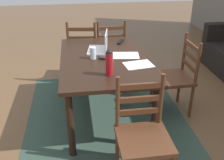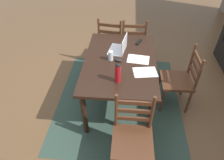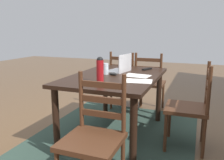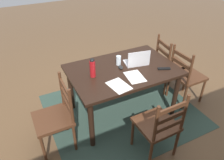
# 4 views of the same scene
# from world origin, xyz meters

# --- Properties ---
(ground_plane) EXTENTS (14.00, 14.00, 0.00)m
(ground_plane) POSITION_xyz_m (0.00, 0.00, 0.00)
(ground_plane) COLOR brown
(area_rug) EXTENTS (2.18, 1.89, 0.01)m
(area_rug) POSITION_xyz_m (0.00, 0.00, 0.00)
(area_rug) COLOR #2D4238
(area_rug) RESTS_ON ground
(dining_table) EXTENTS (1.47, 0.98, 0.76)m
(dining_table) POSITION_xyz_m (0.00, 0.00, 0.67)
(dining_table) COLOR black
(dining_table) RESTS_ON ground
(chair_right_far) EXTENTS (0.44, 0.44, 0.95)m
(chair_right_far) POSITION_xyz_m (1.02, 0.20, 0.46)
(chair_right_far) COLOR #4C2B19
(chair_right_far) RESTS_ON ground
(chair_left_near) EXTENTS (0.50, 0.50, 0.95)m
(chair_left_near) POSITION_xyz_m (-1.02, -0.20, 0.46)
(chair_left_near) COLOR #4C2B19
(chair_left_near) RESTS_ON ground
(chair_left_far) EXTENTS (0.45, 0.45, 0.95)m
(chair_left_far) POSITION_xyz_m (-1.02, 0.20, 0.46)
(chair_left_far) COLOR #4C2B19
(chair_left_far) RESTS_ON ground
(chair_far_head) EXTENTS (0.45, 0.45, 0.95)m
(chair_far_head) POSITION_xyz_m (-0.00, 0.86, 0.46)
(chair_far_head) COLOR #4C2B19
(chair_far_head) RESTS_ON ground
(laptop) EXTENTS (0.36, 0.28, 0.23)m
(laptop) POSITION_xyz_m (-0.23, -0.01, 0.82)
(laptop) COLOR silver
(laptop) RESTS_ON dining_table
(water_bottle) EXTENTS (0.07, 0.07, 0.26)m
(water_bottle) POSITION_xyz_m (0.44, -0.01, 0.90)
(water_bottle) COLOR #A81419
(water_bottle) RESTS_ON dining_table
(drinking_glass) EXTENTS (0.07, 0.07, 0.13)m
(drinking_glass) POSITION_xyz_m (0.00, -0.13, 0.83)
(drinking_glass) COLOR silver
(drinking_glass) RESTS_ON dining_table
(computer_mouse) EXTENTS (0.08, 0.11, 0.03)m
(computer_mouse) POSITION_xyz_m (0.02, -0.02, 0.78)
(computer_mouse) COLOR black
(computer_mouse) RESTS_ON dining_table
(tv_remote) EXTENTS (0.17, 0.11, 0.02)m
(tv_remote) POSITION_xyz_m (-0.49, 0.26, 0.77)
(tv_remote) COLOR black
(tv_remote) RESTS_ON dining_table
(paper_stack_left) EXTENTS (0.25, 0.32, 0.00)m
(paper_stack_left) POSITION_xyz_m (0.24, 0.33, 0.76)
(paper_stack_left) COLOR white
(paper_stack_left) RESTS_ON dining_table
(paper_stack_right) EXTENTS (0.25, 0.32, 0.00)m
(paper_stack_right) POSITION_xyz_m (-0.04, 0.25, 0.76)
(paper_stack_right) COLOR white
(paper_stack_right) RESTS_ON dining_table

